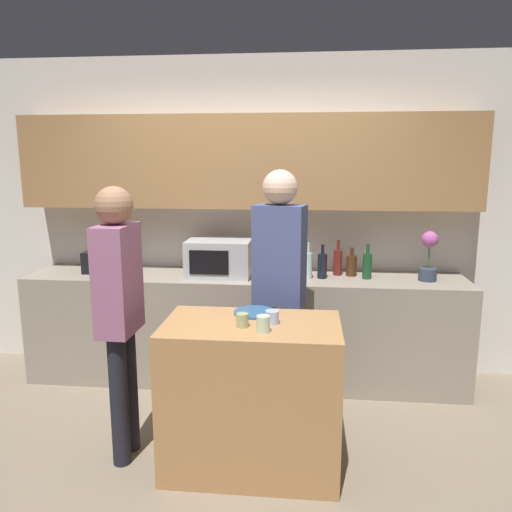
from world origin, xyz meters
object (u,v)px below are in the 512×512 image
object	(u,v)px
toaster	(100,262)
bottle_1	(322,265)
bottle_2	(338,262)
cup_0	(242,320)
microwave	(219,258)
bottle_4	(367,265)
person_left	(279,274)
bottle_3	(351,265)
cup_2	(272,317)
potted_plant	(429,256)
person_center	(119,301)
plate_on_island	(255,312)
cup_1	(263,324)
bottle_0	(308,265)

from	to	relation	value
toaster	bottle_1	distance (m)	1.87
bottle_2	cup_0	bearing A→B (deg)	-113.74
cup_0	bottle_1	bearing A→B (deg)	69.14
microwave	bottle_2	world-z (taller)	microwave
bottle_4	person_left	distance (m)	0.94
bottle_3	cup_2	size ratio (longest dim) A/B	2.96
bottle_4	cup_0	distance (m)	1.54
bottle_2	cup_2	bearing A→B (deg)	-108.70
potted_plant	person_center	distance (m)	2.39
microwave	bottle_2	distance (m)	0.98
potted_plant	plate_on_island	bearing A→B (deg)	-141.20
plate_on_island	cup_1	distance (m)	0.34
plate_on_island	bottle_3	bearing A→B (deg)	58.90
potted_plant	cup_1	xyz separation A→B (m)	(-1.19, -1.35, -0.14)
bottle_0	bottle_2	world-z (taller)	bottle_2
cup_0	person_center	distance (m)	0.76
cup_2	person_left	world-z (taller)	person_left
toaster	bottle_4	xyz separation A→B (m)	(2.22, 0.02, 0.02)
potted_plant	cup_0	xyz separation A→B (m)	(-1.31, -1.27, -0.15)
person_center	bottle_2	bearing A→B (deg)	134.69
plate_on_island	cup_1	world-z (taller)	cup_1
potted_plant	bottle_2	xyz separation A→B (m)	(-0.70, 0.12, -0.09)
plate_on_island	bottle_2	bearing A→B (deg)	63.51
bottle_0	bottle_4	bearing A→B (deg)	5.45
potted_plant	bottle_0	bearing A→B (deg)	-178.38
cup_1	bottle_2	bearing A→B (deg)	71.68
person_center	cup_2	bearing A→B (deg)	90.07
bottle_0	person_left	distance (m)	0.65
toaster	bottle_1	size ratio (longest dim) A/B	0.94
microwave	bottle_2	bearing A→B (deg)	7.37
bottle_1	person_center	xyz separation A→B (m)	(-1.24, -1.19, 0.01)
bottle_0	microwave	bearing A→B (deg)	178.03
toaster	cup_2	size ratio (longest dim) A/B	3.26
bottle_2	cup_1	bearing A→B (deg)	-108.32
cup_1	cup_2	bearing A→B (deg)	75.19
bottle_3	cup_0	xyz separation A→B (m)	(-0.73, -1.38, -0.04)
plate_on_island	person_center	size ratio (longest dim) A/B	0.15
bottle_4	cup_0	xyz separation A→B (m)	(-0.84, -1.29, -0.06)
bottle_1	bottle_2	bearing A→B (deg)	44.15
potted_plant	bottle_1	xyz separation A→B (m)	(-0.83, -0.00, -0.09)
toaster	bottle_3	bearing A→B (deg)	2.99
potted_plant	person_center	size ratio (longest dim) A/B	0.23
bottle_4	toaster	bearing A→B (deg)	-179.53
cup_0	toaster	bearing A→B (deg)	137.33
cup_0	potted_plant	bearing A→B (deg)	44.13
bottle_2	plate_on_island	bearing A→B (deg)	-116.49
cup_0	person_center	bearing A→B (deg)	173.89
bottle_1	bottle_2	size ratio (longest dim) A/B	0.94
microwave	cup_1	world-z (taller)	microwave
bottle_3	plate_on_island	xyz separation A→B (m)	(-0.68, -1.13, -0.08)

